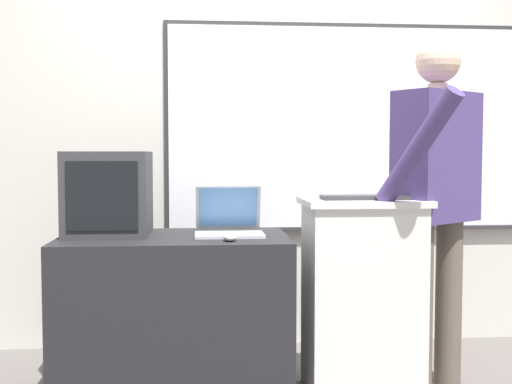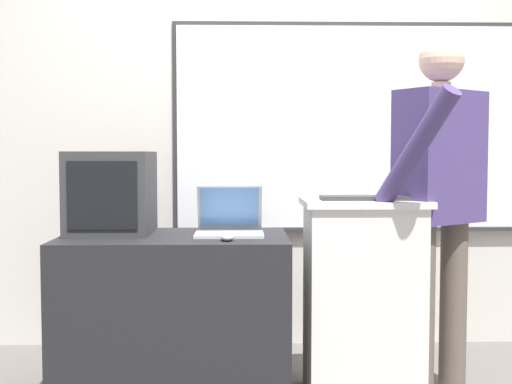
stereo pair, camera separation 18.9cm
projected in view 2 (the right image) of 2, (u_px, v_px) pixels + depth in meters
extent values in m
cube|color=beige|center=(272.00, 103.00, 3.87)|extent=(6.40, 0.12, 2.91)
cube|color=#2D2D30|center=(370.00, 128.00, 3.83)|extent=(2.35, 0.02, 1.24)
cube|color=white|center=(370.00, 127.00, 3.82)|extent=(2.30, 0.02, 1.19)
cube|color=#2D2D30|center=(370.00, 229.00, 3.84)|extent=(2.07, 0.04, 0.02)
cube|color=silver|center=(362.00, 301.00, 3.03)|extent=(0.52, 0.40, 0.91)
cube|color=silver|center=(363.00, 202.00, 3.00)|extent=(0.57, 0.43, 0.03)
cube|color=black|center=(175.00, 314.00, 3.08)|extent=(1.08, 0.64, 0.76)
cylinder|color=brown|center=(421.00, 312.00, 2.99)|extent=(0.13, 0.13, 0.83)
cylinder|color=brown|center=(453.00, 305.00, 3.13)|extent=(0.13, 0.13, 0.83)
cube|color=#473870|center=(440.00, 157.00, 3.02)|extent=(0.48, 0.42, 0.62)
cylinder|color=beige|center=(441.00, 87.00, 3.00)|extent=(0.09, 0.09, 0.04)
sphere|color=beige|center=(442.00, 59.00, 2.99)|extent=(0.21, 0.21, 0.21)
cylinder|color=#473870|center=(416.00, 148.00, 2.70)|extent=(0.31, 0.40, 0.52)
cylinder|color=#473870|center=(472.00, 162.00, 3.16)|extent=(0.08, 0.08, 0.59)
cube|color=#B7BABF|center=(229.00, 235.00, 3.03)|extent=(0.32, 0.21, 0.01)
cube|color=#B7BABF|center=(230.00, 207.00, 3.17)|extent=(0.32, 0.09, 0.22)
cube|color=#598CCC|center=(230.00, 207.00, 3.17)|extent=(0.29, 0.08, 0.20)
cube|color=#2D2D30|center=(367.00, 198.00, 2.95)|extent=(0.43, 0.13, 0.02)
ellipsoid|color=silver|center=(227.00, 237.00, 2.87)|extent=(0.06, 0.10, 0.03)
ellipsoid|color=#BCBCC1|center=(416.00, 196.00, 2.95)|extent=(0.06, 0.10, 0.03)
cube|color=#333335|center=(112.00, 193.00, 3.13)|extent=(0.39, 0.42, 0.40)
cube|color=black|center=(102.00, 195.00, 2.91)|extent=(0.32, 0.01, 0.31)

